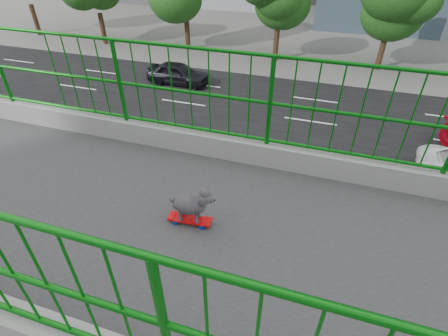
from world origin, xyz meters
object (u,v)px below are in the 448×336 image
object	(u,v)px
skateboard	(190,220)
car_4	(178,73)
car_1	(75,138)
car_5	(436,273)
poodle	(191,204)

from	to	relation	value
skateboard	car_4	size ratio (longest dim) A/B	0.11
car_1	car_4	bearing A→B (deg)	172.58
car_4	car_5	bearing A→B (deg)	-131.68
skateboard	car_1	distance (m)	15.09
skateboard	car_4	distance (m)	21.71
poodle	car_1	distance (m)	15.20
poodle	car_5	xyz separation A→B (m)	(-5.91, 5.33, -6.54)
car_4	car_1	bearing A→B (deg)	172.58
poodle	car_4	distance (m)	21.78
skateboard	car_5	xyz separation A→B (m)	(-5.91, 5.35, -6.31)
skateboard	car_4	bearing A→B (deg)	-158.82
car_4	car_5	xyz separation A→B (m)	(12.80, 14.38, -0.01)
car_4	car_5	distance (m)	19.25
skateboard	poodle	world-z (taller)	poodle
poodle	car_4	bearing A→B (deg)	-158.75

